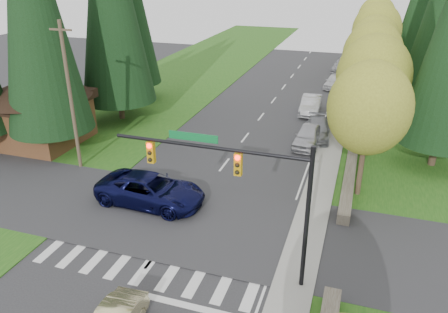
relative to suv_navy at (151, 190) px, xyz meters
The scene contains 24 objects.
grass_east 18.99m from the suv_navy, 35.41° to the left, with size 14.00×110.00×0.06m, color #1C4E14.
grass_west 15.25m from the suv_navy, 133.79° to the left, with size 14.00×110.00×0.06m, color #1C4E14.
cross_street 2.81m from the suv_navy, 22.24° to the right, with size 120.00×8.00×0.10m, color #28282B.
sidewalk_east 16.04m from the suv_navy, 54.23° to the left, with size 1.80×80.00×0.13m, color gray.
curb_east 15.56m from the suv_navy, 56.77° to the left, with size 0.20×80.00×0.13m, color gray.
stone_wall_north 23.74m from the suv_navy, 62.21° to the left, with size 0.70×40.00×0.70m, color #4C4438.
traffic_signal 9.15m from the suv_navy, 33.42° to the right, with size 8.70×0.37×6.80m.
brown_building 14.08m from the suv_navy, 154.45° to the left, with size 8.40×8.40×5.40m.
utility_pole 8.74m from the suv_navy, 156.96° to the left, with size 1.60×0.24×10.00m.
decid_tree_0 13.53m from the suv_navy, 23.18° to the left, with size 4.80×4.80×8.37m.
decid_tree_1 17.50m from the suv_navy, 45.56° to the left, with size 5.20×5.20×8.80m.
decid_tree_2 22.80m from the suv_navy, 58.67° to the left, with size 5.00×5.00×8.82m.
decid_tree_3 28.88m from the suv_navy, 65.84° to the left, with size 5.00×5.00×8.55m.
decid_tree_4 35.40m from the suv_navy, 70.38° to the left, with size 5.40×5.40×9.18m.
decid_tree_5 41.89m from the suv_navy, 73.88° to the left, with size 4.80×4.80×8.30m.
decid_tree_6 48.67m from the suv_navy, 76.06° to the left, with size 5.20×5.20×8.86m.
conifer_w_a 15.29m from the suv_navy, 154.65° to the left, with size 6.12×6.12×19.80m.
conifer_w_b 18.52m from the suv_navy, 146.40° to the left, with size 5.44×5.44×17.80m.
suv_navy is the anchor object (origin of this frame).
parked_car_a 14.13m from the suv_navy, 57.57° to the left, with size 1.91×4.74×1.62m, color #ADAEB2.
parked_car_b 15.95m from the suv_navy, 59.64° to the left, with size 2.01×4.94×1.43m, color gray.
parked_car_c 21.07m from the suv_navy, 71.57° to the left, with size 1.73×4.97×1.64m, color #B2B3B7.
parked_car_d 30.94m from the suv_navy, 75.06° to the left, with size 1.79×4.44×1.51m, color silver.
parked_car_e 39.43m from the suv_navy, 78.20° to the left, with size 1.97×4.86×1.41m, color #99999D.
Camera 1 is at (8.73, -11.20, 13.31)m, focal length 35.00 mm.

